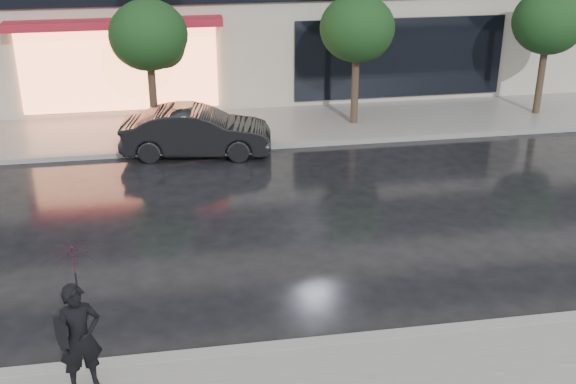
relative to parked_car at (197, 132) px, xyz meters
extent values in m
plane|color=black|center=(1.87, -8.30, -0.67)|extent=(120.00, 120.00, 0.00)
cube|color=slate|center=(1.87, 1.95, -0.61)|extent=(60.00, 3.50, 0.12)
cube|color=gray|center=(1.87, -9.30, -0.60)|extent=(60.00, 0.25, 0.14)
cube|color=gray|center=(1.87, 0.20, -0.60)|extent=(60.00, 0.25, 0.14)
cube|color=#FF8C59|center=(-2.13, 3.62, 0.93)|extent=(6.00, 0.10, 2.60)
cube|color=maroon|center=(-2.13, 3.29, 2.38)|extent=(6.40, 0.70, 0.25)
cube|color=black|center=(6.87, 3.64, 0.93)|extent=(7.00, 0.10, 2.60)
cylinder|color=#33261C|center=(-1.13, 1.70, 0.43)|extent=(0.22, 0.22, 2.20)
ellipsoid|color=black|center=(-1.13, 1.70, 2.33)|extent=(2.20, 2.20, 1.98)
sphere|color=black|center=(-0.73, 1.90, 1.93)|extent=(1.20, 1.20, 1.20)
cylinder|color=#33261C|center=(4.87, 1.70, 0.43)|extent=(0.22, 0.22, 2.20)
ellipsoid|color=black|center=(4.87, 1.70, 2.33)|extent=(2.20, 2.20, 1.98)
sphere|color=black|center=(5.27, 1.90, 1.93)|extent=(1.20, 1.20, 1.20)
cylinder|color=#33261C|center=(10.87, 1.70, 0.43)|extent=(0.22, 0.22, 2.20)
ellipsoid|color=black|center=(10.87, 1.70, 2.33)|extent=(2.20, 2.20, 1.98)
sphere|color=black|center=(11.27, 1.90, 1.93)|extent=(1.20, 1.20, 1.20)
imported|color=black|center=(0.00, 0.00, 0.00)|extent=(4.20, 1.93, 1.33)
imported|color=black|center=(-2.16, -9.82, 0.31)|extent=(0.73, 0.59, 1.71)
imported|color=#370A20|center=(-2.10, -9.80, 1.40)|extent=(1.13, 1.14, 0.81)
cylinder|color=black|center=(-2.10, -9.80, 0.94)|extent=(0.02, 0.02, 0.86)
cube|color=black|center=(-2.38, -9.96, 0.52)|extent=(0.21, 0.34, 0.37)
camera|label=1|loc=(-0.65, -18.82, 6.38)|focal=45.00mm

